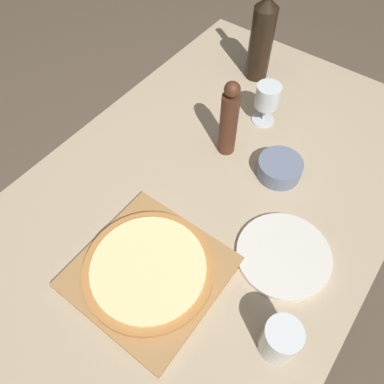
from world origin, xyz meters
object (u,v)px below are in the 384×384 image
object	(u,v)px
pizza	(149,269)
wine_glass	(267,98)
wine_bottle	(262,38)
pepper_mill	(229,120)
small_bowl	(279,168)

from	to	relation	value
pizza	wine_glass	size ratio (longest dim) A/B	2.31
wine_bottle	wine_glass	distance (m)	0.24
pepper_mill	small_bowl	distance (m)	0.20
pepper_mill	small_bowl	size ratio (longest dim) A/B	1.97
wine_glass	pepper_mill	bearing A→B (deg)	-98.72
wine_glass	small_bowl	distance (m)	0.24
wine_bottle	wine_glass	world-z (taller)	wine_bottle
wine_bottle	wine_glass	size ratio (longest dim) A/B	2.69
pepper_mill	wine_glass	xyz separation A→B (m)	(0.03, 0.18, -0.03)
pepper_mill	wine_bottle	bearing A→B (deg)	107.10
wine_bottle	wine_glass	xyz separation A→B (m)	(0.14, -0.19, -0.06)
pizza	wine_glass	bearing A→B (deg)	94.43
wine_bottle	pepper_mill	xyz separation A→B (m)	(0.11, -0.37, -0.03)
pizza	wine_glass	distance (m)	0.65
wine_bottle	small_bowl	distance (m)	0.48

